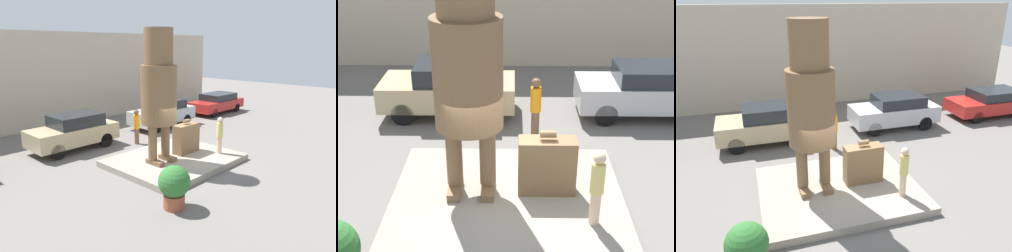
{
  "view_description": "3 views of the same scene",
  "coord_description": "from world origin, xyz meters",
  "views": [
    {
      "loc": [
        -9.51,
        -8.62,
        4.78
      ],
      "look_at": [
        -0.34,
        0.06,
        1.64
      ],
      "focal_mm": 35.0,
      "sensor_mm": 36.0,
      "label": 1
    },
    {
      "loc": [
        0.1,
        -8.53,
        5.98
      ],
      "look_at": [
        -0.04,
        0.13,
        1.8
      ],
      "focal_mm": 50.0,
      "sensor_mm": 36.0,
      "label": 2
    },
    {
      "loc": [
        -2.51,
        -8.67,
        5.91
      ],
      "look_at": [
        0.25,
        0.29,
        2.19
      ],
      "focal_mm": 35.0,
      "sensor_mm": 36.0,
      "label": 3
    }
  ],
  "objects": [
    {
      "name": "ground_plane",
      "position": [
        0.0,
        0.0,
        0.0
      ],
      "size": [
        60.0,
        60.0,
        0.0
      ],
      "primitive_type": "plane",
      "color": "slate"
    },
    {
      "name": "tourist",
      "position": [
        1.71,
        -1.03,
        1.12
      ],
      "size": [
        0.27,
        0.27,
        1.59
      ],
      "color": "beige",
      "rests_on": "pedestal"
    },
    {
      "name": "worker_hivis",
      "position": [
        0.72,
        3.19,
        0.95
      ],
      "size": [
        0.29,
        0.29,
        1.73
      ],
      "color": "brown",
      "rests_on": "ground_plane"
    },
    {
      "name": "parked_car_silver",
      "position": [
        4.15,
        4.73,
        0.84
      ],
      "size": [
        4.11,
        1.75,
        1.59
      ],
      "rotation": [
        0.0,
        0.0,
        3.14
      ],
      "color": "#B7B7BC",
      "rests_on": "ground_plane"
    },
    {
      "name": "giant_suitcase",
      "position": [
        0.84,
        0.1,
        0.88
      ],
      "size": [
        1.23,
        0.5,
        1.46
      ],
      "color": "brown",
      "rests_on": "pedestal"
    },
    {
      "name": "building_backdrop",
      "position": [
        0.0,
        9.69,
        2.77
      ],
      "size": [
        28.0,
        0.6,
        5.54
      ],
      "color": "beige",
      "rests_on": "ground_plane"
    },
    {
      "name": "pedestal",
      "position": [
        0.0,
        0.0,
        0.12
      ],
      "size": [
        4.97,
        3.99,
        0.25
      ],
      "color": "gray",
      "rests_on": "ground_plane"
    },
    {
      "name": "statue_figure",
      "position": [
        -0.78,
        0.12,
        3.26
      ],
      "size": [
        1.39,
        1.39,
        5.15
      ],
      "color": "brown",
      "rests_on": "pedestal"
    },
    {
      "name": "parked_car_tan",
      "position": [
        -1.82,
        4.73,
        0.87
      ],
      "size": [
        4.04,
        1.82,
        1.65
      ],
      "rotation": [
        0.0,
        0.0,
        3.14
      ],
      "color": "tan",
      "rests_on": "ground_plane"
    },
    {
      "name": "planter_pot",
      "position": [
        -2.87,
        -2.58,
        0.75
      ],
      "size": [
        0.97,
        0.97,
        1.34
      ],
      "color": "brown",
      "rests_on": "ground_plane"
    },
    {
      "name": "parked_car_red",
      "position": [
        9.78,
        4.8,
        0.74
      ],
      "size": [
        4.46,
        1.85,
        1.39
      ],
      "rotation": [
        0.0,
        0.0,
        3.14
      ],
      "color": "#B2231E",
      "rests_on": "ground_plane"
    }
  ]
}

